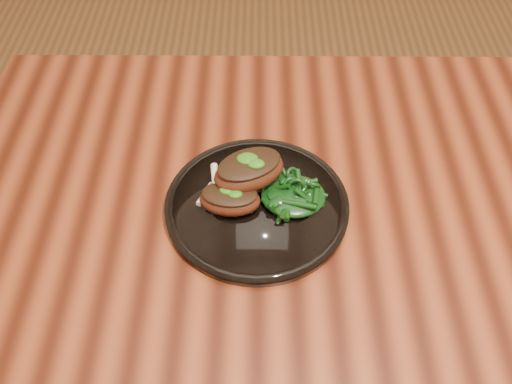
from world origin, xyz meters
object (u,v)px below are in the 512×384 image
at_px(plate, 257,205).
at_px(lamb_chop_front, 229,199).
at_px(desk, 418,232).
at_px(greens_heap, 294,193).

xyz_separation_m(plate, lamb_chop_front, (-0.04, -0.01, 0.03)).
relative_size(desk, lamb_chop_front, 15.31).
xyz_separation_m(desk, plate, (-0.28, -0.02, 0.09)).
distance_m(plate, greens_heap, 0.06).
bearing_deg(plate, desk, 3.53).
distance_m(desk, greens_heap, 0.25).
bearing_deg(lamb_chop_front, desk, 4.88).
bearing_deg(plate, greens_heap, 5.19).
relative_size(plate, lamb_chop_front, 2.82).
bearing_deg(desk, greens_heap, -176.90).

